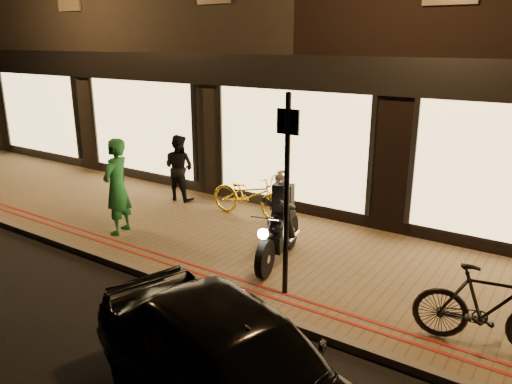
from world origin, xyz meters
TOP-DOWN VIEW (x-y plane):
  - ground at (0.00, 0.00)m, footprint 90.00×90.00m
  - sidewalk at (0.00, 2.00)m, footprint 50.00×4.00m
  - kerb_stone at (0.00, 0.05)m, footprint 50.00×0.14m
  - red_kerb_lines at (0.00, 0.55)m, footprint 50.00×0.26m
  - building_row at (-0.00, 8.99)m, footprint 48.00×10.11m
  - motorcycle at (1.16, 1.63)m, footprint 0.70×1.92m
  - sign_post at (1.84, 0.69)m, footprint 0.35×0.08m
  - bicycle_gold at (-0.55, 3.21)m, footprint 1.88×0.73m
  - bicycle_dark at (4.61, 0.89)m, footprint 1.84×0.84m
  - person_green at (-2.15, 1.00)m, footprint 0.62×0.79m
  - person_dark at (-2.63, 3.29)m, footprint 0.81×0.65m
  - parked_car at (2.74, -1.80)m, footprint 4.20×2.64m

SIDE VIEW (x-z plane):
  - ground at x=0.00m, z-range 0.00..0.00m
  - sidewalk at x=0.00m, z-range 0.00..0.12m
  - kerb_stone at x=0.00m, z-range 0.00..0.12m
  - red_kerb_lines at x=0.00m, z-range 0.12..0.13m
  - bicycle_gold at x=-0.55m, z-range 0.12..1.09m
  - bicycle_dark at x=4.61m, z-range 0.12..1.19m
  - parked_car at x=2.74m, z-range 0.00..1.33m
  - motorcycle at x=1.16m, z-range -0.06..1.53m
  - person_dark at x=-2.63m, z-range 0.12..1.69m
  - person_green at x=-2.15m, z-range 0.12..2.02m
  - sign_post at x=1.84m, z-range 0.30..3.30m
  - building_row at x=0.00m, z-range 0.00..8.50m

